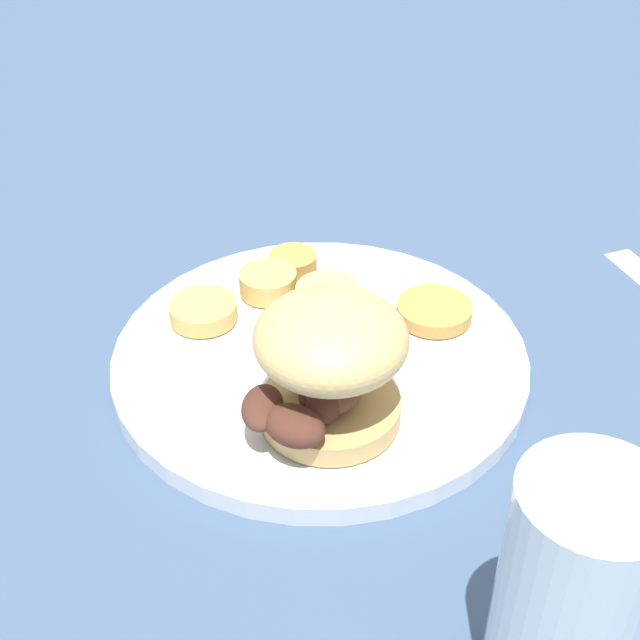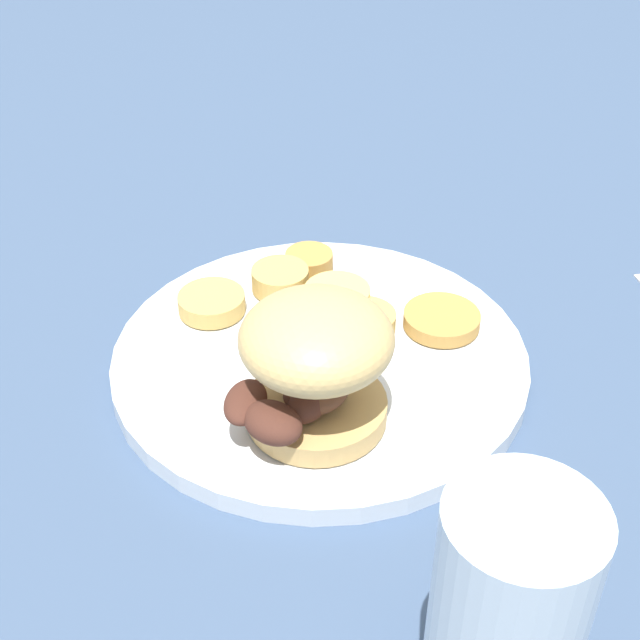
{
  "view_description": "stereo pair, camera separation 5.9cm",
  "coord_description": "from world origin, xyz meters",
  "views": [
    {
      "loc": [
        -0.23,
        0.42,
        0.39
      ],
      "look_at": [
        0.0,
        0.0,
        0.04
      ],
      "focal_mm": 50.0,
      "sensor_mm": 36.0,
      "label": 1
    },
    {
      "loc": [
        -0.28,
        0.38,
        0.39
      ],
      "look_at": [
        0.0,
        0.0,
        0.04
      ],
      "focal_mm": 50.0,
      "sensor_mm": 36.0,
      "label": 2
    }
  ],
  "objects": [
    {
      "name": "potato_round_2",
      "position": [
        0.02,
        -0.05,
        0.02
      ],
      "size": [
        0.05,
        0.05,
        0.02
      ],
      "primitive_type": "cylinder",
      "color": "#DBB766",
      "rests_on": "dinner_plate"
    },
    {
      "name": "potato_round_0",
      "position": [
        -0.01,
        -0.04,
        0.02
      ],
      "size": [
        0.04,
        0.04,
        0.01
      ],
      "primitive_type": "cylinder",
      "color": "tan",
      "rests_on": "dinner_plate"
    },
    {
      "name": "drinking_glass",
      "position": [
        -0.21,
        0.16,
        0.07
      ],
      "size": [
        0.07,
        0.07,
        0.13
      ],
      "color": "silver",
      "rests_on": "ground_plane"
    },
    {
      "name": "potato_round_4",
      "position": [
        0.07,
        -0.04,
        0.02
      ],
      "size": [
        0.04,
        0.04,
        0.02
      ],
      "primitive_type": "cylinder",
      "color": "tan",
      "rests_on": "dinner_plate"
    },
    {
      "name": "dinner_plate",
      "position": [
        0.0,
        0.0,
        0.01
      ],
      "size": [
        0.28,
        0.28,
        0.02
      ],
      "color": "white",
      "rests_on": "ground_plane"
    },
    {
      "name": "potato_round_3",
      "position": [
        0.09,
        0.01,
        0.02
      ],
      "size": [
        0.05,
        0.05,
        0.01
      ],
      "primitive_type": "cylinder",
      "color": "tan",
      "rests_on": "dinner_plate"
    },
    {
      "name": "ground_plane",
      "position": [
        0.0,
        0.0,
        0.0
      ],
      "size": [
        4.0,
        4.0,
        0.0
      ],
      "primitive_type": "plane",
      "color": "#3D5170"
    },
    {
      "name": "potato_round_5",
      "position": [
        -0.05,
        -0.07,
        0.02
      ],
      "size": [
        0.05,
        0.05,
        0.01
      ],
      "primitive_type": "cylinder",
      "color": "#BC8942",
      "rests_on": "dinner_plate"
    },
    {
      "name": "potato_round_1",
      "position": [
        0.06,
        -0.08,
        0.02
      ],
      "size": [
        0.04,
        0.04,
        0.01
      ],
      "primitive_type": "cylinder",
      "color": "#BC8942",
      "rests_on": "dinner_plate"
    },
    {
      "name": "sandwich",
      "position": [
        -0.04,
        0.06,
        0.06
      ],
      "size": [
        0.09,
        0.1,
        0.08
      ],
      "color": "tan",
      "rests_on": "dinner_plate"
    }
  ]
}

